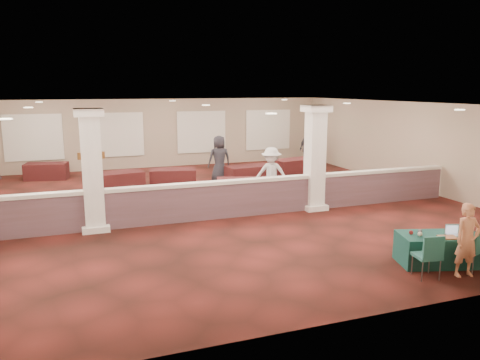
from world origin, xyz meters
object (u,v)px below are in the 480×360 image
object	(u,v)px
conf_chair_side	(429,253)
far_table_back_right	(294,167)
near_table	(439,249)
far_table_back_center	(173,178)
conf_chair_main	(474,246)
far_table_back_left	(47,171)
woman	(467,240)
far_table_front_center	(244,190)
attendee_b	(271,174)
far_table_front_right	(249,175)
far_table_front_left	(117,182)
attendee_d	(219,159)
attendee_c	(306,148)

from	to	relation	value
conf_chair_side	far_table_back_right	world-z (taller)	conf_chair_side
near_table	far_table_back_center	bearing A→B (deg)	127.71
conf_chair_main	far_table_back_left	distance (m)	16.09
conf_chair_main	far_table_back_right	size ratio (longest dim) A/B	0.52
woman	near_table	bearing A→B (deg)	96.65
far_table_front_center	attendee_b	bearing A→B (deg)	-19.48
conf_chair_main	far_table_front_center	bearing A→B (deg)	88.07
far_table_front_right	far_table_back_left	size ratio (longest dim) A/B	1.07
far_table_back_left	conf_chair_side	bearing A→B (deg)	-61.07
woman	far_table_front_left	bearing A→B (deg)	125.57
near_table	conf_chair_main	world-z (taller)	conf_chair_main
conf_chair_side	attendee_d	world-z (taller)	attendee_d
far_table_front_center	attendee_c	size ratio (longest dim) A/B	1.03
far_table_front_center	conf_chair_side	bearing A→B (deg)	-81.27
far_table_front_left	attendee_c	xyz separation A→B (m)	(9.00, 2.64, 0.51)
far_table_front_left	attendee_b	xyz separation A→B (m)	(4.71, -3.00, 0.52)
near_table	far_table_back_center	world-z (taller)	far_table_back_center
far_table_front_center	far_table_back_left	distance (m)	8.89
near_table	far_table_back_left	bearing A→B (deg)	139.26
far_table_back_center	attendee_c	distance (m)	7.37
conf_chair_side	attendee_d	xyz separation A→B (m)	(-1.00, 10.58, 0.39)
attendee_b	far_table_front_right	bearing A→B (deg)	119.37
far_table_front_center	far_table_back_center	world-z (taller)	far_table_front_center
far_table_front_right	far_table_back_right	size ratio (longest dim) A/B	0.99
attendee_b	far_table_back_left	bearing A→B (deg)	173.23
woman	far_table_back_right	size ratio (longest dim) A/B	0.83
far_table_back_center	attendee_b	distance (m)	4.19
attendee_d	far_table_back_right	bearing A→B (deg)	-175.90
conf_chair_side	far_table_front_center	xyz separation A→B (m)	(-1.13, 7.38, -0.17)
conf_chair_side	woman	world-z (taller)	woman
near_table	conf_chair_side	bearing A→B (deg)	-127.04
far_table_back_center	far_table_front_right	bearing A→B (deg)	-7.83
woman	attendee_b	world-z (taller)	attendee_b
woman	far_table_back_right	xyz separation A→B (m)	(1.58, 10.92, -0.38)
conf_chair_side	far_table_front_left	world-z (taller)	conf_chair_side
far_table_back_center	far_table_back_right	bearing A→B (deg)	5.58
far_table_front_left	far_table_back_center	size ratio (longest dim) A/B	1.06
far_table_front_center	attendee_d	size ratio (longest dim) A/B	0.97
far_table_front_left	far_table_front_center	distance (m)	4.72
far_table_back_center	attendee_d	distance (m)	2.04
near_table	far_table_front_right	size ratio (longest dim) A/B	0.95
attendee_b	attendee_c	distance (m)	7.09
conf_chair_side	far_table_back_right	size ratio (longest dim) A/B	0.51
woman	far_table_front_right	world-z (taller)	woman
conf_chair_main	conf_chair_side	xyz separation A→B (m)	(-1.12, -0.00, -0.01)
far_table_back_right	woman	bearing A→B (deg)	-98.25
near_table	far_table_back_left	size ratio (longest dim) A/B	1.02
conf_chair_main	far_table_back_center	world-z (taller)	conf_chair_main
far_table_front_right	far_table_back_center	xyz separation A→B (m)	(-2.93, 0.40, -0.01)
far_table_front_left	far_table_back_center	world-z (taller)	far_table_front_left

